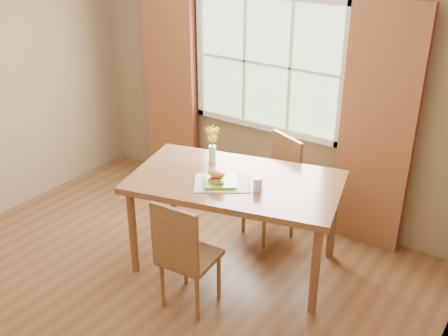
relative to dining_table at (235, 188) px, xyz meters
name	(u,v)px	position (x,y,z in m)	size (l,w,h in m)	color
room	(131,142)	(-0.36, -0.79, 0.60)	(4.24, 3.84, 2.74)	brown
window	(268,64)	(-0.36, 1.08, 0.75)	(1.62, 0.06, 1.32)	#9FC494
curtain_left	(170,87)	(-1.51, 0.99, 0.35)	(0.65, 0.08, 2.20)	maroon
curtain_right	(377,132)	(0.79, 0.99, 0.35)	(0.65, 0.08, 2.20)	maroon
dining_table	(235,188)	(0.00, 0.00, 0.00)	(1.89, 1.36, 0.83)	brown
chair_near	(184,252)	(0.01, -0.70, -0.23)	(0.43, 0.43, 0.95)	brown
chair_far	(276,183)	(0.03, 0.64, -0.21)	(0.53, 0.53, 0.98)	brown
placemat	(223,183)	(-0.04, -0.12, 0.09)	(0.45, 0.33, 0.01)	beige
plate	(221,182)	(-0.05, -0.14, 0.10)	(0.25, 0.25, 0.01)	#94C932
croissant_sandwich	(216,177)	(-0.06, -0.18, 0.16)	(0.16, 0.11, 0.11)	#D88449
water_glass	(258,185)	(0.25, -0.06, 0.14)	(0.07, 0.07, 0.11)	silver
flower_vase	(212,142)	(-0.34, 0.15, 0.28)	(0.13, 0.13, 0.33)	silver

